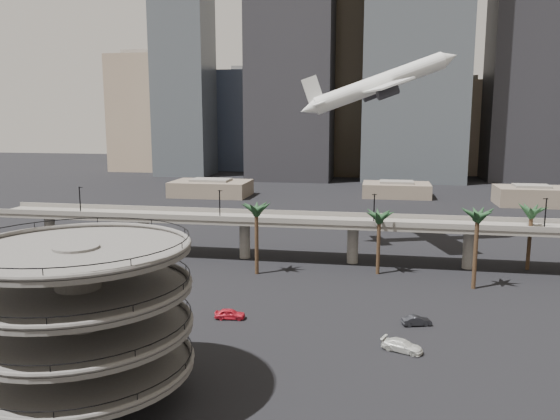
% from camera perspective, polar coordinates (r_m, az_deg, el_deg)
% --- Properties ---
extents(ground, '(700.00, 700.00, 0.00)m').
position_cam_1_polar(ground, '(60.66, -6.30, -18.51)').
color(ground, black).
rests_on(ground, ground).
extents(parking_ramp, '(22.20, 22.20, 17.35)m').
position_cam_1_polar(parking_ramp, '(58.32, -20.17, -9.70)').
color(parking_ramp, '#53504E').
rests_on(parking_ramp, ground).
extents(overpass, '(130.00, 9.30, 14.70)m').
position_cam_1_polar(overpass, '(109.37, 1.88, -1.54)').
color(overpass, slate).
rests_on(overpass, ground).
extents(palm_trees, '(54.40, 18.40, 14.00)m').
position_cam_1_polar(palm_trees, '(100.26, 13.47, -0.53)').
color(palm_trees, '#402B1B').
rests_on(palm_trees, ground).
extents(low_buildings, '(135.00, 27.50, 6.80)m').
position_cam_1_polar(low_buildings, '(195.33, 7.68, 2.02)').
color(low_buildings, '#67594B').
rests_on(low_buildings, ground).
extents(skyline, '(269.00, 86.00, 135.19)m').
position_cam_1_polar(skyline, '(269.02, 10.52, 13.97)').
color(skyline, '#7E6A57').
rests_on(skyline, ground).
extents(airborne_jet, '(34.56, 31.75, 15.38)m').
position_cam_1_polar(airborne_jet, '(121.22, 10.27, 12.80)').
color(airborne_jet, silver).
rests_on(airborne_jet, ground).
extents(car_a, '(4.52, 2.24, 1.48)m').
position_cam_1_polar(car_a, '(79.95, -5.26, -10.76)').
color(car_a, red).
rests_on(car_a, ground).
extents(car_b, '(4.31, 2.56, 1.34)m').
position_cam_1_polar(car_b, '(79.61, 14.09, -11.16)').
color(car_b, black).
rests_on(car_b, ground).
extents(car_c, '(5.50, 3.72, 1.48)m').
position_cam_1_polar(car_c, '(71.04, 12.65, -13.66)').
color(car_c, silver).
rests_on(car_c, ground).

